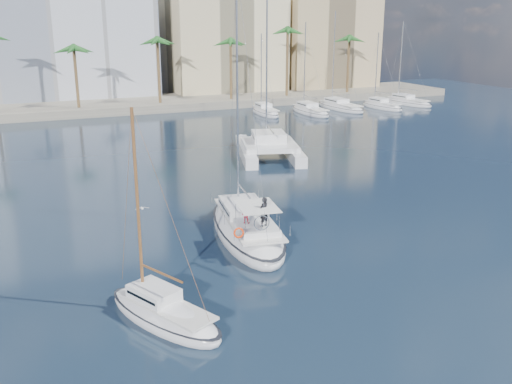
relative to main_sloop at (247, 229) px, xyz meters
name	(u,v)px	position (x,y,z in m)	size (l,w,h in m)	color
ground	(285,242)	(1.82, -1.93, -0.54)	(160.00, 160.00, 0.00)	black
quay	(113,106)	(1.82, 59.07, 0.06)	(120.00, 14.00, 1.20)	gray
building_modern	(18,17)	(-10.18, 71.07, 13.46)	(42.00, 16.00, 28.00)	white
building_beige	(223,40)	(23.82, 68.07, 9.46)	(20.00, 14.00, 20.00)	beige
building_tan_right	(325,44)	(43.82, 66.07, 8.46)	(18.00, 12.00, 18.00)	tan
palm_centre	(113,43)	(1.82, 55.07, 9.74)	(3.60, 3.60, 12.30)	brown
palm_right	(317,40)	(35.82, 55.07, 9.74)	(3.60, 3.60, 12.30)	brown
main_sloop	(247,229)	(0.00, 0.00, 0.00)	(5.74, 12.57, 17.97)	silver
small_sloop	(164,313)	(-7.79, -8.52, -0.14)	(5.16, 7.60, 10.51)	silver
catamaran	(269,145)	(10.91, 20.26, 0.60)	(9.09, 13.01, 17.24)	silver
seagull	(142,208)	(-5.66, 5.26, 0.53)	(0.98, 0.42, 0.18)	silver
moored_yacht_a	(265,114)	(21.82, 45.07, -0.54)	(2.72, 9.35, 11.90)	silver
moored_yacht_b	(310,114)	(28.32, 43.07, -0.54)	(3.14, 10.78, 13.72)	silver
moored_yacht_c	(340,109)	(34.82, 45.07, -0.54)	(3.55, 12.21, 15.54)	silver
moored_yacht_d	(382,108)	(41.32, 43.07, -0.54)	(2.72, 9.35, 11.90)	silver
moored_yacht_e	(407,104)	(47.82, 45.07, -0.54)	(3.14, 10.78, 13.72)	silver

